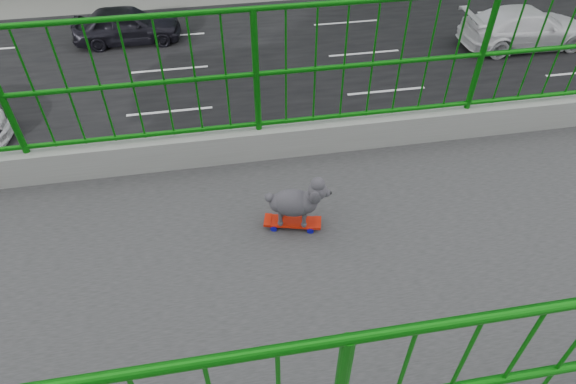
% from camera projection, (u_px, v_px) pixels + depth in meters
% --- Properties ---
extents(road, '(18.00, 90.00, 0.02)m').
position_uv_depth(road, '(170.00, 112.00, 17.55)').
color(road, black).
rests_on(road, ground).
extents(skateboard, '(0.24, 0.47, 0.06)m').
position_uv_depth(skateboard, '(293.00, 222.00, 3.97)').
color(skateboard, red).
rests_on(skateboard, footbridge).
extents(poodle, '(0.29, 0.50, 0.42)m').
position_uv_depth(poodle, '(296.00, 201.00, 3.80)').
color(poodle, '#2B282D').
rests_on(poodle, skateboard).
extents(car_1, '(1.45, 4.17, 1.37)m').
position_uv_depth(car_1, '(337.00, 147.00, 14.99)').
color(car_1, silver).
rests_on(car_1, ground).
extents(car_3, '(2.24, 5.50, 1.60)m').
position_uv_depth(car_3, '(526.00, 27.00, 20.71)').
color(car_3, silver).
rests_on(car_3, ground).
extents(car_4, '(1.79, 4.44, 1.51)m').
position_uv_depth(car_4, '(127.00, 25.00, 21.00)').
color(car_4, black).
rests_on(car_4, ground).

